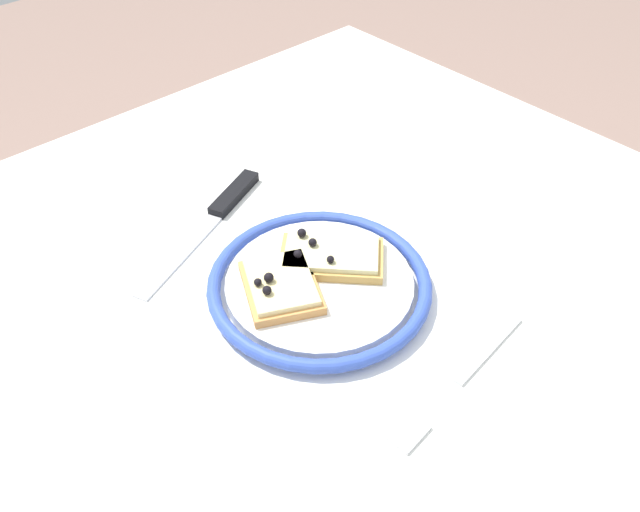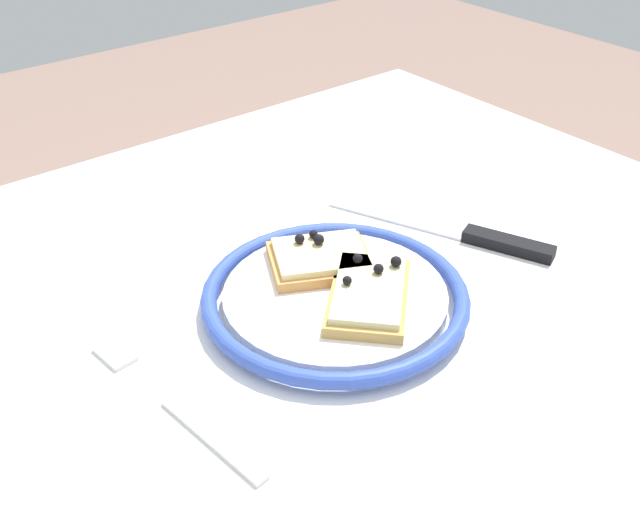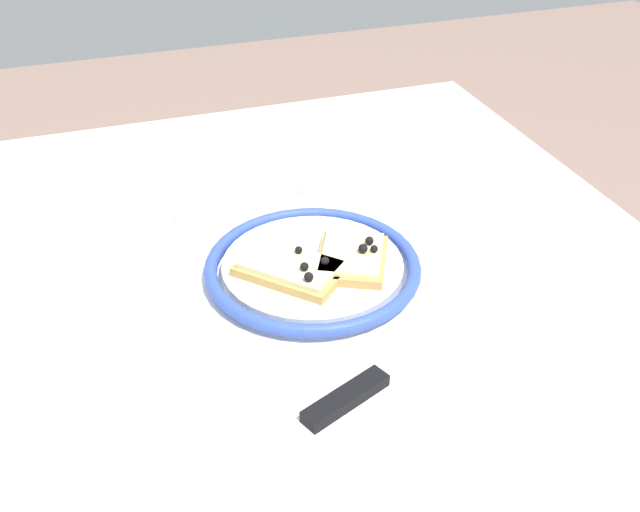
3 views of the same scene
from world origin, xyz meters
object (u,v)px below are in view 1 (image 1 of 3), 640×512
(dining_table, at_px, (347,332))
(plate, at_px, (319,284))
(pizza_slice_far, at_px, (281,286))
(knife, at_px, (220,209))
(fork, at_px, (461,378))
(pizza_slice_near, at_px, (331,256))

(dining_table, height_order, plate, plate)
(plate, bearing_deg, pizza_slice_far, 70.35)
(pizza_slice_far, bearing_deg, knife, -14.63)
(plate, distance_m, fork, 0.18)
(pizza_slice_near, bearing_deg, pizza_slice_far, 88.67)
(plate, distance_m, pizza_slice_far, 0.04)
(dining_table, distance_m, pizza_slice_near, 0.12)
(pizza_slice_near, xyz_separation_m, pizza_slice_far, (0.00, 0.07, -0.00))
(knife, distance_m, fork, 0.35)
(pizza_slice_near, relative_size, knife, 0.54)
(pizza_slice_near, bearing_deg, plate, 113.72)
(pizza_slice_far, distance_m, knife, 0.17)
(pizza_slice_near, relative_size, fork, 0.62)
(plate, relative_size, pizza_slice_far, 2.09)
(pizza_slice_far, bearing_deg, plate, -109.65)
(dining_table, relative_size, pizza_slice_far, 8.30)
(pizza_slice_far, height_order, knife, pizza_slice_far)
(knife, height_order, fork, knife)
(dining_table, relative_size, plate, 3.98)
(plate, distance_m, knife, 0.18)
(pizza_slice_near, bearing_deg, fork, 177.12)
(dining_table, distance_m, plate, 0.12)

